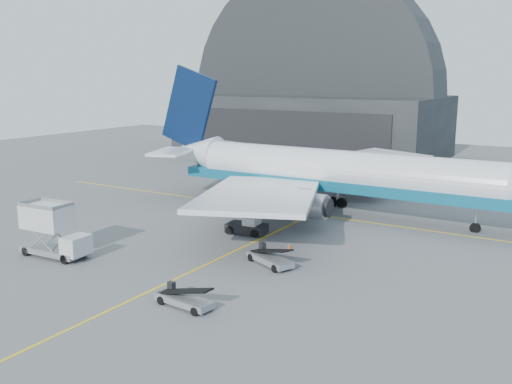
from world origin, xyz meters
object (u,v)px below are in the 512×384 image
Objects in this scene: catering_truck at (53,231)px; belt_loader_a at (184,299)px; pushback_tug at (248,227)px; airliner at (327,172)px; belt_loader_b at (270,258)px.

catering_truck is 1.42× the size of belt_loader_a.
pushback_tug is at bearing 114.01° from belt_loader_a.
airliner is 9.54× the size of belt_loader_b.
pushback_tug is (-3.03, -12.77, -4.19)m from airliner.
pushback_tug is (10.96, 15.49, -1.65)m from catering_truck.
belt_loader_a is (6.23, -18.33, -0.14)m from pushback_tug.
catering_truck is (-13.99, -28.26, -2.53)m from airliner.
belt_loader_a is (3.20, -31.10, -4.33)m from airliner.
airliner reaches higher than belt_loader_b.
belt_loader_b is at bearing -53.63° from pushback_tug.
belt_loader_a is at bearing -12.57° from catering_truck.
belt_loader_b is at bearing -79.14° from airliner.
pushback_tug and belt_loader_a have the same top height.
belt_loader_b is (17.85, 8.15, -1.74)m from catering_truck.
pushback_tug is at bearing 51.51° from catering_truck.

